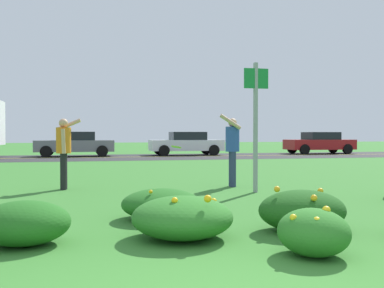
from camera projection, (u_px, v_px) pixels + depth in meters
The scene contains 15 objects.
ground_plane at pixel (113, 176), 14.12m from camera, with size 120.00×120.00×0.00m, color #387A2D.
highway_strip at pixel (100, 157), 25.34m from camera, with size 120.00×7.31×0.01m, color #2D2D30.
highway_center_stripe at pixel (100, 157), 25.34m from camera, with size 120.00×0.16×0.00m, color yellow.
daylily_clump_front_left at pixel (161, 204), 6.84m from camera, with size 1.21×1.15×0.48m.
daylily_clump_mid_center at pixel (313, 232), 4.76m from camera, with size 0.75×0.82×0.53m.
daylily_clump_front_right at pixel (182, 217), 5.56m from camera, with size 1.25×1.25×0.59m.
daylily_clump_mid_left at pixel (24, 223), 5.21m from camera, with size 1.06×0.91×0.52m.
daylily_clump_near_camera at pixel (302, 211), 5.98m from camera, with size 1.18×0.98×0.61m.
sign_post_by_roadside at pixel (256, 114), 9.98m from camera, with size 0.56×0.10×2.87m.
person_thrower_orange_shirt at pixel (64, 147), 10.51m from camera, with size 0.57×0.50×1.67m.
person_catcher_blue_shirt at pixel (232, 145), 11.11m from camera, with size 0.55×0.50×1.78m.
frisbee_lime at pixel (176, 147), 10.66m from camera, with size 0.25×0.25×0.09m.
car_red_leftmost at pixel (320, 143), 30.33m from camera, with size 4.50×2.00×1.45m.
car_white_center_left at pixel (186, 143), 28.18m from camera, with size 4.50×2.00×1.45m.
car_gray_center_right at pixel (75, 144), 26.60m from camera, with size 4.50×2.00×1.45m.
Camera 1 is at (-0.92, -2.74, 1.28)m, focal length 42.33 mm.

